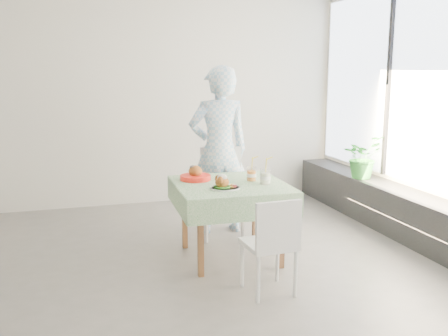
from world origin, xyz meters
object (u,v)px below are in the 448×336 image
object	(u,v)px
chair_far	(222,209)
juice_cup_orange	(251,174)
chair_near	(269,263)
diner	(219,151)
potted_plant	(362,157)
cafe_table	(230,212)
main_dish	(224,184)

from	to	relation	value
chair_far	juice_cup_orange	bearing A→B (deg)	-79.44
chair_near	diner	world-z (taller)	diner
chair_far	potted_plant	xyz separation A→B (m)	(1.85, 0.19, 0.47)
juice_cup_orange	cafe_table	bearing A→B (deg)	-167.88
potted_plant	chair_near	bearing A→B (deg)	-138.34
juice_cup_orange	diner	bearing A→B (deg)	97.90
chair_near	diner	bearing A→B (deg)	88.03
main_dish	potted_plant	world-z (taller)	potted_plant
main_dish	juice_cup_orange	world-z (taller)	juice_cup_orange
cafe_table	juice_cup_orange	size ratio (longest dim) A/B	3.87
chair_near	potted_plant	distance (m)	2.59
diner	main_dish	size ratio (longest dim) A/B	6.78
main_dish	potted_plant	xyz separation A→B (m)	(2.09, 1.05, -0.02)
cafe_table	chair_near	bearing A→B (deg)	-85.60
potted_plant	main_dish	bearing A→B (deg)	-153.37
juice_cup_orange	potted_plant	xyz separation A→B (m)	(1.74, 0.80, -0.04)
chair_far	diner	world-z (taller)	diner
potted_plant	chair_far	bearing A→B (deg)	-174.21
chair_far	chair_near	world-z (taller)	chair_far
cafe_table	chair_near	xyz separation A→B (m)	(0.07, -0.84, -0.21)
cafe_table	main_dish	bearing A→B (deg)	-122.30
chair_near	juice_cup_orange	world-z (taller)	juice_cup_orange
diner	chair_far	bearing A→B (deg)	86.97
chair_near	main_dish	size ratio (longest dim) A/B	2.97
diner	potted_plant	world-z (taller)	diner
chair_near	potted_plant	world-z (taller)	potted_plant
potted_plant	diner	bearing A→B (deg)	-179.09
chair_far	diner	distance (m)	0.65
diner	main_dish	world-z (taller)	diner
juice_cup_orange	chair_far	bearing A→B (deg)	100.56
cafe_table	diner	world-z (taller)	diner
diner	juice_cup_orange	bearing A→B (deg)	97.44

